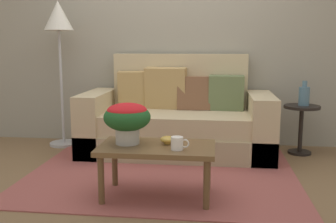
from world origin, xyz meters
TOP-DOWN VIEW (x-y plane):
  - ground_plane at (0.00, 0.00)m, footprint 14.00×14.00m
  - wall_back at (0.00, 1.15)m, footprint 6.40×0.12m
  - area_rug at (0.00, -0.09)m, footprint 2.39×1.89m
  - couch at (0.06, 0.67)m, footprint 2.00×0.90m
  - coffee_table at (0.04, -0.64)m, footprint 0.87×0.50m
  - side_table at (1.38, 0.76)m, footprint 0.38×0.38m
  - floor_lamp at (-1.29, 0.80)m, footprint 0.33×0.33m
  - potted_plant at (-0.20, -0.61)m, footprint 0.36×0.36m
  - coffee_mug at (0.20, -0.74)m, footprint 0.13×0.09m
  - snack_bowl at (0.11, -0.59)m, footprint 0.11×0.11m
  - table_vase at (1.39, 0.76)m, footprint 0.11×0.11m

SIDE VIEW (x-z plane):
  - ground_plane at x=0.00m, z-range 0.00..0.00m
  - area_rug at x=0.00m, z-range 0.00..0.01m
  - couch at x=0.06m, z-range -0.19..0.86m
  - coffee_table at x=0.04m, z-range 0.15..0.56m
  - side_table at x=1.38m, z-range 0.10..0.63m
  - snack_bowl at x=0.11m, z-range 0.41..0.47m
  - coffee_mug at x=0.20m, z-range 0.41..0.51m
  - potted_plant at x=-0.20m, z-range 0.46..0.77m
  - table_vase at x=1.39m, z-range 0.50..0.76m
  - floor_lamp at x=-1.29m, z-range 0.51..2.15m
  - wall_back at x=0.00m, z-range 0.00..2.93m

